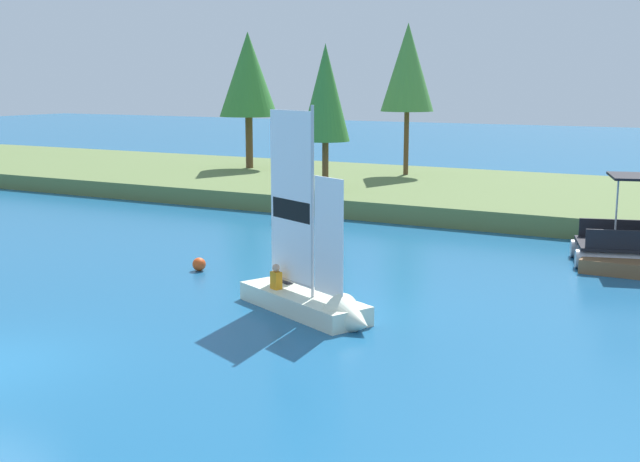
# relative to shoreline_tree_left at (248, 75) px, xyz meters

# --- Properties ---
(shore_bank) EXTENTS (80.00, 14.90, 0.81)m
(shore_bank) POSITION_rel_shoreline_tree_left_xyz_m (12.41, -1.78, -5.78)
(shore_bank) COLOR #5B703D
(shore_bank) RESTS_ON ground
(shoreline_tree_left) EXTENTS (3.38, 3.38, 7.81)m
(shoreline_tree_left) POSITION_rel_shoreline_tree_left_xyz_m (0.00, 0.00, 0.00)
(shoreline_tree_left) COLOR brown
(shoreline_tree_left) RESTS_ON shore_bank
(shoreline_tree_midleft) EXTENTS (2.29, 2.29, 6.73)m
(shoreline_tree_midleft) POSITION_rel_shoreline_tree_left_xyz_m (8.41, -6.33, -0.91)
(shoreline_tree_midleft) COLOR brown
(shoreline_tree_midleft) RESTS_ON shore_bank
(shoreline_tree_centre) EXTENTS (2.85, 2.85, 8.07)m
(shoreline_tree_centre) POSITION_rel_shoreline_tree_left_xyz_m (9.41, 1.15, 0.35)
(shoreline_tree_centre) COLOR brown
(shoreline_tree_centre) RESTS_ON shore_bank
(wooden_dock) EXTENTS (1.91, 5.99, 0.43)m
(wooden_dock) POSITION_rel_shoreline_tree_left_xyz_m (22.63, -11.73, -5.97)
(wooden_dock) COLOR brown
(wooden_dock) RESTS_ON ground
(sailboat) EXTENTS (4.68, 3.01, 5.59)m
(sailboat) POSITION_rel_shoreline_tree_left_xyz_m (16.87, -22.64, -5.71)
(sailboat) COLOR silver
(sailboat) RESTS_ON ground
(channel_buoy) EXTENTS (0.42, 0.42, 0.42)m
(channel_buoy) POSITION_rel_shoreline_tree_left_xyz_m (11.20, -19.95, -5.97)
(channel_buoy) COLOR #E54C19
(channel_buoy) RESTS_ON ground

